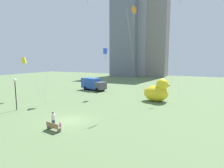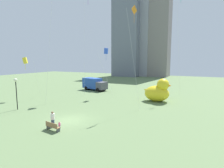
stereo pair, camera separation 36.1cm
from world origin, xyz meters
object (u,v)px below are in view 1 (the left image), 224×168
Objects in this scene: park_bench at (53,127)px; box_truck at (93,84)px; giant_inflatable_duck at (157,92)px; lamppost at (15,86)px; kite_yellow at (24,61)px; kite_orange at (134,15)px; kite_blue at (105,51)px; person_child at (60,126)px; kite_teal at (179,2)px; person_adult at (53,119)px.

park_bench is 25.12m from box_truck.
giant_inflatable_duck is at bearing -18.09° from box_truck.
kite_yellow is (-5.28, 5.97, 3.46)m from lamppost.
kite_orange reaches higher than kite_blue.
lamppost is at bearing -92.90° from box_truck.
box_truck is at bearing 87.10° from lamppost.
person_child is 0.06× the size of kite_orange.
box_truck is 10.69m from kite_blue.
park_bench is 0.70m from person_child.
kite_teal is at bearing 48.91° from lamppost.
kite_blue is (-2.76, 17.41, 7.86)m from person_adult.
person_adult is 10.41m from lamppost.
kite_yellow is at bearing -159.61° from giant_inflatable_duck.
kite_yellow is at bearing 131.50° from lamppost.
park_bench is 18.04m from kite_orange.
kite_orange is at bearing -39.69° from box_truck.
park_bench is at bearing -68.04° from box_truck.
kite_blue is (-3.49, 18.23, 8.33)m from park_bench.
giant_inflatable_duck is 0.73× the size of box_truck.
giant_inflatable_duck is 16.91m from box_truck.
park_bench is 19.55m from kite_yellow.
giant_inflatable_duck is at bearing -1.13° from kite_blue.
giant_inflatable_duck is 13.36m from kite_orange.
giant_inflatable_duck is 0.51× the size of kite_blue.
giant_inflatable_duck is at bearing -105.71° from kite_teal.
kite_teal is at bearing 31.59° from kite_blue.
box_truck is 0.70× the size of kite_blue.
kite_teal is 2.15× the size of kite_blue.
kite_yellow is 21.10m from kite_orange.
kite_yellow is (-14.93, 8.91, 6.06)m from person_adult.
kite_yellow is at bearing 150.21° from person_child.
person_adult is 0.18× the size of kite_blue.
person_child is 19.75m from kite_yellow.
kite_yellow is at bearing -146.71° from kite_teal.
giant_inflatable_duck is 24.42m from kite_yellow.
kite_blue is at bearing 141.00° from kite_orange.
box_truck is at bearing 113.48° from person_child.
person_child is 0.04× the size of kite_teal.
person_adult is 31.98m from kite_teal.
kite_orange is at bearing -39.00° from kite_blue.
person_adult is 19.30m from kite_blue.
person_child is 0.09× the size of kite_blue.
kite_yellow reaches higher than lamppost.
person_adult is 18.75m from giant_inflatable_duck.
kite_blue is at bearing 178.87° from giant_inflatable_duck.
person_adult is 1.94× the size of person_child.
person_child is 18.66m from giant_inflatable_duck.
lamppost reaches higher than person_child.
person_child is at bearing 41.10° from park_bench.
kite_yellow is at bearing -173.87° from kite_orange.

